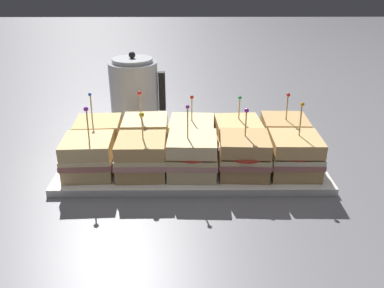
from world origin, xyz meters
The scene contains 13 objects.
ground_plane centered at (0.00, 0.00, 0.00)m, with size 6.00×6.00×0.00m, color slate.
serving_platter centered at (0.00, 0.00, 0.01)m, with size 0.64×0.28×0.02m.
sandwich_front_far_left centered at (-0.24, -0.06, 0.06)m, with size 0.12×0.12×0.17m.
sandwich_front_left centered at (-0.12, -0.06, 0.06)m, with size 0.12×0.12×0.15m.
sandwich_front_center centered at (0.00, -0.06, 0.06)m, with size 0.12×0.12×0.17m.
sandwich_front_right centered at (0.12, -0.06, 0.06)m, with size 0.12×0.13×0.16m.
sandwich_front_far_right centered at (0.24, -0.06, 0.06)m, with size 0.12×0.12×0.17m.
sandwich_back_far_left centered at (-0.24, 0.06, 0.06)m, with size 0.12×0.12×0.16m.
sandwich_back_left centered at (-0.12, 0.06, 0.06)m, with size 0.12×0.12×0.16m.
sandwich_back_center centered at (0.00, 0.06, 0.06)m, with size 0.12×0.12×0.16m.
sandwich_back_right centered at (0.12, 0.06, 0.06)m, with size 0.12×0.12×0.15m.
sandwich_back_far_right centered at (0.24, 0.06, 0.06)m, with size 0.12×0.12×0.16m.
kettle_steel centered at (-0.17, 0.30, 0.10)m, with size 0.17×0.15×0.23m.
Camera 1 is at (-0.01, -0.91, 0.48)m, focal length 38.00 mm.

